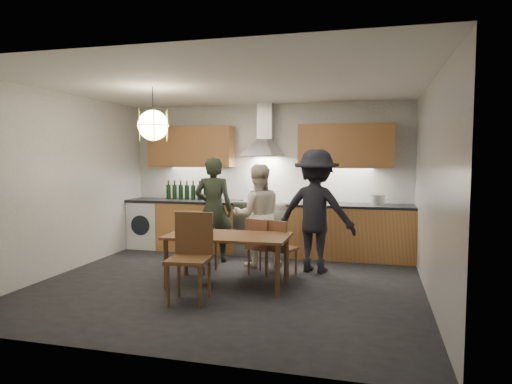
% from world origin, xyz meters
% --- Properties ---
extents(ground, '(5.00, 5.00, 0.00)m').
position_xyz_m(ground, '(0.00, 0.00, 0.00)').
color(ground, black).
rests_on(ground, ground).
extents(room_shell, '(5.02, 4.52, 2.61)m').
position_xyz_m(room_shell, '(0.00, 0.00, 1.71)').
color(room_shell, white).
rests_on(room_shell, ground).
extents(counter_run, '(5.00, 0.62, 0.90)m').
position_xyz_m(counter_run, '(0.02, 1.95, 0.45)').
color(counter_run, tan).
rests_on(counter_run, ground).
extents(range_stove, '(0.90, 0.60, 0.92)m').
position_xyz_m(range_stove, '(0.00, 1.94, 0.44)').
color(range_stove, silver).
rests_on(range_stove, ground).
extents(wall_fixtures, '(4.30, 0.54, 1.10)m').
position_xyz_m(wall_fixtures, '(0.00, 2.07, 1.87)').
color(wall_fixtures, '#BC7F48').
rests_on(wall_fixtures, ground).
extents(pendant_lamp, '(0.43, 0.43, 0.70)m').
position_xyz_m(pendant_lamp, '(-1.00, -0.10, 2.10)').
color(pendant_lamp, black).
rests_on(pendant_lamp, ground).
extents(dining_table, '(1.61, 0.83, 0.67)m').
position_xyz_m(dining_table, '(0.02, -0.06, 0.59)').
color(dining_table, brown).
rests_on(dining_table, ground).
extents(chair_back_left, '(0.49, 0.49, 0.91)m').
position_xyz_m(chair_back_left, '(-0.63, 0.46, 0.52)').
color(chair_back_left, brown).
rests_on(chair_back_left, ground).
extents(chair_back_mid, '(0.47, 0.47, 0.81)m').
position_xyz_m(chair_back_mid, '(0.30, 0.54, 0.47)').
color(chair_back_mid, brown).
rests_on(chair_back_mid, ground).
extents(chair_back_right, '(0.47, 0.47, 0.82)m').
position_xyz_m(chair_back_right, '(0.59, 0.47, 0.47)').
color(chair_back_right, brown).
rests_on(chair_back_right, ground).
extents(chair_front, '(0.51, 0.51, 1.03)m').
position_xyz_m(chair_front, '(-0.21, -0.72, 0.59)').
color(chair_front, brown).
rests_on(chair_front, ground).
extents(person_left, '(0.66, 0.48, 1.68)m').
position_xyz_m(person_left, '(-0.63, 1.20, 0.84)').
color(person_left, black).
rests_on(person_left, ground).
extents(person_mid, '(0.92, 0.82, 1.57)m').
position_xyz_m(person_mid, '(0.13, 1.08, 0.78)').
color(person_mid, beige).
rests_on(person_mid, ground).
extents(person_right, '(1.24, 0.83, 1.79)m').
position_xyz_m(person_right, '(1.03, 0.96, 0.89)').
color(person_right, black).
rests_on(person_right, ground).
extents(mixing_bowl, '(0.28, 0.28, 0.06)m').
position_xyz_m(mixing_bowl, '(0.90, 1.90, 0.93)').
color(mixing_bowl, silver).
rests_on(mixing_bowl, counter_run).
extents(stock_pot, '(0.26, 0.26, 0.15)m').
position_xyz_m(stock_pot, '(1.91, 2.00, 0.98)').
color(stock_pot, silver).
rests_on(stock_pot, counter_run).
extents(wine_bottles, '(0.81, 0.08, 0.34)m').
position_xyz_m(wine_bottles, '(-1.44, 2.01, 1.07)').
color(wine_bottles, black).
rests_on(wine_bottles, counter_run).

